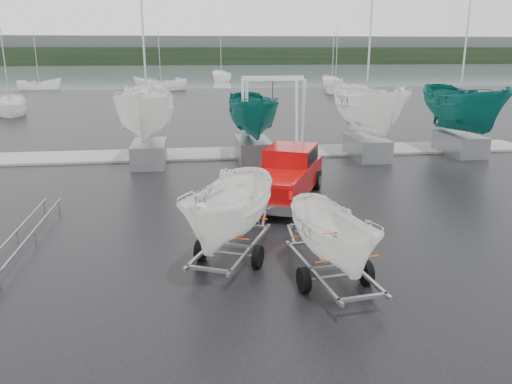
# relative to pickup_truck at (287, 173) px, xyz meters

# --- Properties ---
(ground_plane) EXTENTS (120.00, 120.00, 0.00)m
(ground_plane) POSITION_rel_pickup_truck_xyz_m (0.46, -4.51, -0.97)
(ground_plane) COLOR black
(ground_plane) RESTS_ON ground
(lake) EXTENTS (300.00, 300.00, 0.00)m
(lake) POSITION_rel_pickup_truck_xyz_m (0.46, 95.49, -0.98)
(lake) COLOR slate
(lake) RESTS_ON ground
(dock) EXTENTS (30.00, 3.00, 0.12)m
(dock) POSITION_rel_pickup_truck_xyz_m (0.46, 8.49, -0.92)
(dock) COLOR gray
(dock) RESTS_ON ground
(treeline) EXTENTS (300.00, 8.00, 6.00)m
(treeline) POSITION_rel_pickup_truck_xyz_m (0.46, 165.49, 2.03)
(treeline) COLOR black
(treeline) RESTS_ON ground
(far_hill) EXTENTS (300.00, 6.00, 10.00)m
(far_hill) POSITION_rel_pickup_truck_xyz_m (0.46, 173.49, 4.03)
(far_hill) COLOR #4C5651
(far_hill) RESTS_ON ground
(pickup_truck) EXTENTS (4.06, 5.88, 1.86)m
(pickup_truck) POSITION_rel_pickup_truck_xyz_m (0.00, 0.00, 0.00)
(pickup_truck) COLOR #9E0908
(pickup_truck) RESTS_ON ground
(trailer_hitched) EXTENTS (2.58, 3.76, 5.17)m
(trailer_hitched) POSITION_rel_pickup_truck_xyz_m (-2.63, -5.71, 1.83)
(trailer_hitched) COLOR gray
(trailer_hitched) RESTS_ON ground
(trailer_parked) EXTENTS (1.84, 3.72, 4.30)m
(trailer_parked) POSITION_rel_pickup_truck_xyz_m (-0.34, -7.42, 1.38)
(trailer_parked) COLOR gray
(trailer_parked) RESTS_ON ground
(boat_hoist) EXTENTS (3.30, 2.18, 4.12)m
(boat_hoist) POSITION_rel_pickup_truck_xyz_m (0.88, 8.49, 1.70)
(boat_hoist) COLOR silver
(boat_hoist) RESTS_ON ground
(keelboat_0) EXTENTS (2.72, 3.20, 10.90)m
(keelboat_0) POSITION_rel_pickup_truck_xyz_m (-5.60, 6.49, 3.36)
(keelboat_0) COLOR gray
(keelboat_0) RESTS_ON ground
(keelboat_1) EXTENTS (2.31, 3.20, 7.25)m
(keelboat_1) POSITION_rel_pickup_truck_xyz_m (-0.40, 6.69, 2.69)
(keelboat_1) COLOR gray
(keelboat_1) RESTS_ON ground
(keelboat_2) EXTENTS (2.71, 3.20, 10.89)m
(keelboat_2) POSITION_rel_pickup_truck_xyz_m (5.55, 6.49, 3.34)
(keelboat_2) COLOR gray
(keelboat_2) RESTS_ON ground
(keelboat_3) EXTENTS (2.65, 3.20, 10.82)m
(keelboat_3) POSITION_rel_pickup_truck_xyz_m (10.88, 6.79, 3.25)
(keelboat_3) COLOR gray
(keelboat_3) RESTS_ON ground
(mast_rack_0) EXTENTS (0.56, 6.50, 0.06)m
(mast_rack_0) POSITION_rel_pickup_truck_xyz_m (-8.54, -3.51, -0.62)
(mast_rack_0) COLOR gray
(mast_rack_0) RESTS_ON ground
(moored_boat_0) EXTENTS (3.04, 3.08, 11.26)m
(moored_boat_0) POSITION_rel_pickup_truck_xyz_m (-18.83, 27.88, -0.97)
(moored_boat_0) COLOR white
(moored_boat_0) RESTS_ON ground
(moored_boat_1) EXTENTS (3.04, 2.97, 11.70)m
(moored_boat_1) POSITION_rel_pickup_truck_xyz_m (-7.13, 52.77, -0.97)
(moored_boat_1) COLOR white
(moored_boat_1) RESTS_ON ground
(moored_boat_2) EXTENTS (2.80, 2.86, 11.30)m
(moored_boat_2) POSITION_rel_pickup_truck_xyz_m (15.20, 44.85, -0.97)
(moored_boat_2) COLOR white
(moored_boat_2) RESTS_ON ground
(moored_boat_3) EXTENTS (2.63, 2.69, 11.35)m
(moored_boat_3) POSITION_rel_pickup_truck_xyz_m (17.65, 54.82, -0.97)
(moored_boat_3) COLOR white
(moored_boat_3) RESTS_ON ground
(moored_boat_4) EXTENTS (2.61, 2.56, 11.00)m
(moored_boat_4) POSITION_rel_pickup_truck_xyz_m (-24.24, 57.06, -0.96)
(moored_boat_4) COLOR white
(moored_boat_4) RESTS_ON ground
(moored_boat_5) EXTENTS (3.17, 3.23, 11.75)m
(moored_boat_5) POSITION_rel_pickup_truck_xyz_m (2.46, 71.68, -0.97)
(moored_boat_5) COLOR white
(moored_boat_5) RESTS_ON ground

